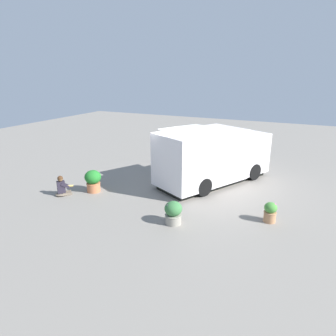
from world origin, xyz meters
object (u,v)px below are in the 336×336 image
food_truck (213,157)px  person_customer (62,188)px  planter_flowering_side (173,212)px  planter_flowering_near (270,212)px  planter_flowering_far (93,180)px

food_truck → person_customer: 6.49m
person_customer → planter_flowering_side: person_customer is taller
planter_flowering_near → planter_flowering_side: planter_flowering_side is taller
planter_flowering_near → planter_flowering_side: bearing=-62.4°
planter_flowering_near → food_truck: bearing=-134.2°
food_truck → planter_flowering_side: bearing=0.5°
food_truck → person_customer: size_ratio=6.92×
person_customer → planter_flowering_far: bearing=134.1°
food_truck → planter_flowering_far: food_truck is taller
person_customer → planter_flowering_near: 7.99m
person_customer → planter_flowering_far: planter_flowering_far is taller
food_truck → person_customer: food_truck is taller
person_customer → food_truck: bearing=128.9°
planter_flowering_side → planter_flowering_far: bearing=-105.1°
food_truck → planter_flowering_side: 4.37m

